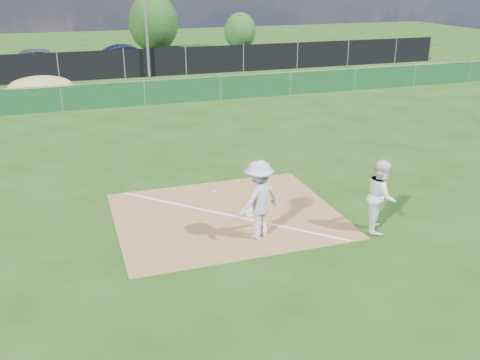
# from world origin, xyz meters

# --- Properties ---
(ground) EXTENTS (90.00, 90.00, 0.00)m
(ground) POSITION_xyz_m (0.00, 10.00, 0.00)
(ground) COLOR #1A400D
(ground) RESTS_ON ground
(infield_dirt) EXTENTS (6.00, 5.00, 0.02)m
(infield_dirt) POSITION_xyz_m (0.00, 1.00, 0.01)
(infield_dirt) COLOR #93633B
(infield_dirt) RESTS_ON ground
(foul_line) EXTENTS (5.01, 5.01, 0.01)m
(foul_line) POSITION_xyz_m (0.00, 1.00, 0.03)
(foul_line) COLOR white
(foul_line) RESTS_ON infield_dirt
(green_fence) EXTENTS (44.00, 0.05, 1.20)m
(green_fence) POSITION_xyz_m (0.00, 15.00, 0.60)
(green_fence) COLOR #0F381B
(green_fence) RESTS_ON ground
(dirt_mound) EXTENTS (3.38, 2.60, 1.17)m
(dirt_mound) POSITION_xyz_m (-5.00, 18.50, 0.58)
(dirt_mound) COLOR #A38C4F
(dirt_mound) RESTS_ON ground
(black_fence) EXTENTS (46.00, 0.04, 1.80)m
(black_fence) POSITION_xyz_m (0.00, 23.00, 0.90)
(black_fence) COLOR black
(black_fence) RESTS_ON ground
(parking_lot) EXTENTS (46.00, 9.00, 0.01)m
(parking_lot) POSITION_xyz_m (0.00, 28.00, 0.01)
(parking_lot) COLOR black
(parking_lot) RESTS_ON ground
(light_pole) EXTENTS (0.16, 0.16, 8.00)m
(light_pole) POSITION_xyz_m (1.50, 22.70, 4.00)
(light_pole) COLOR slate
(light_pole) RESTS_ON ground
(first_base) EXTENTS (0.43, 0.43, 0.08)m
(first_base) POSITION_xyz_m (0.72, 0.88, 0.06)
(first_base) COLOR silver
(first_base) RESTS_ON infield_dirt
(play_at_first) EXTENTS (1.89, 1.20, 2.01)m
(play_at_first) POSITION_xyz_m (0.38, -0.49, 1.03)
(play_at_first) COLOR silver
(play_at_first) RESTS_ON infield_dirt
(runner) EXTENTS (1.08, 1.16, 1.91)m
(runner) POSITION_xyz_m (3.49, -1.07, 0.95)
(runner) COLOR white
(runner) RESTS_ON ground
(car_left) EXTENTS (4.64, 2.10, 1.55)m
(car_left) POSITION_xyz_m (-5.05, 27.91, 0.78)
(car_left) COLOR #96989C
(car_left) RESTS_ON parking_lot
(car_mid) EXTENTS (4.53, 1.91, 1.45)m
(car_mid) POSITION_xyz_m (0.92, 28.17, 0.74)
(car_mid) COLOR black
(car_mid) RESTS_ON parking_lot
(car_right) EXTENTS (4.55, 2.78, 1.23)m
(car_right) POSITION_xyz_m (4.55, 28.41, 0.63)
(car_right) COLOR black
(car_right) RESTS_ON parking_lot
(tree_mid) EXTENTS (4.07, 4.07, 4.82)m
(tree_mid) POSITION_xyz_m (3.82, 33.79, 2.48)
(tree_mid) COLOR #382316
(tree_mid) RESTS_ON ground
(tree_right) EXTENTS (2.71, 2.71, 3.21)m
(tree_right) POSITION_xyz_m (11.17, 33.21, 1.65)
(tree_right) COLOR #382316
(tree_right) RESTS_ON ground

